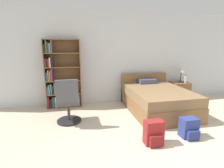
{
  "coord_description": "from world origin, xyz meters",
  "views": [
    {
      "loc": [
        -1.53,
        -1.77,
        1.67
      ],
      "look_at": [
        -0.72,
        1.98,
        0.81
      ],
      "focal_mm": 28.0,
      "sensor_mm": 36.0,
      "label": 1
    }
  ],
  "objects_px": {
    "office_chair": "(68,103)",
    "backpack_red": "(154,133)",
    "table_lamp": "(182,69)",
    "water_bottle": "(185,79)",
    "bed": "(156,99)",
    "backpack_blue": "(189,128)",
    "bookshelf": "(59,76)",
    "nightstand": "(179,91)"
  },
  "relations": [
    {
      "from": "backpack_blue",
      "to": "table_lamp",
      "type": "bearing_deg",
      "value": 61.1
    },
    {
      "from": "water_bottle",
      "to": "backpack_blue",
      "type": "relative_size",
      "value": 0.66
    },
    {
      "from": "bed",
      "to": "water_bottle",
      "type": "xyz_separation_m",
      "value": [
        1.21,
        0.59,
        0.37
      ]
    },
    {
      "from": "bookshelf",
      "to": "office_chair",
      "type": "xyz_separation_m",
      "value": [
        0.25,
        -1.11,
        -0.4
      ]
    },
    {
      "from": "backpack_blue",
      "to": "bed",
      "type": "bearing_deg",
      "value": 89.28
    },
    {
      "from": "water_bottle",
      "to": "office_chair",
      "type": "bearing_deg",
      "value": -165.32
    },
    {
      "from": "office_chair",
      "to": "table_lamp",
      "type": "distance_m",
      "value": 3.54
    },
    {
      "from": "office_chair",
      "to": "table_lamp",
      "type": "bearing_deg",
      "value": 17.26
    },
    {
      "from": "bed",
      "to": "nightstand",
      "type": "bearing_deg",
      "value": 32.13
    },
    {
      "from": "bookshelf",
      "to": "table_lamp",
      "type": "distance_m",
      "value": 3.6
    },
    {
      "from": "water_bottle",
      "to": "bed",
      "type": "bearing_deg",
      "value": -154.08
    },
    {
      "from": "office_chair",
      "to": "water_bottle",
      "type": "height_order",
      "value": "office_chair"
    },
    {
      "from": "water_bottle",
      "to": "backpack_red",
      "type": "bearing_deg",
      "value": -133.92
    },
    {
      "from": "water_bottle",
      "to": "backpack_red",
      "type": "distance_m",
      "value": 2.87
    },
    {
      "from": "bed",
      "to": "backpack_blue",
      "type": "bearing_deg",
      "value": -90.72
    },
    {
      "from": "bookshelf",
      "to": "backpack_blue",
      "type": "xyz_separation_m",
      "value": [
        2.44,
        -2.19,
        -0.7
      ]
    },
    {
      "from": "table_lamp",
      "to": "water_bottle",
      "type": "height_order",
      "value": "table_lamp"
    },
    {
      "from": "office_chair",
      "to": "water_bottle",
      "type": "xyz_separation_m",
      "value": [
        3.41,
        0.89,
        0.2
      ]
    },
    {
      "from": "office_chair",
      "to": "table_lamp",
      "type": "height_order",
      "value": "table_lamp"
    },
    {
      "from": "table_lamp",
      "to": "backpack_red",
      "type": "bearing_deg",
      "value": -131.01
    },
    {
      "from": "bed",
      "to": "water_bottle",
      "type": "relative_size",
      "value": 7.84
    },
    {
      "from": "bookshelf",
      "to": "backpack_red",
      "type": "relative_size",
      "value": 4.32
    },
    {
      "from": "bookshelf",
      "to": "office_chair",
      "type": "height_order",
      "value": "bookshelf"
    },
    {
      "from": "bookshelf",
      "to": "backpack_blue",
      "type": "distance_m",
      "value": 3.35
    },
    {
      "from": "nightstand",
      "to": "backpack_blue",
      "type": "bearing_deg",
      "value": -118.52
    },
    {
      "from": "office_chair",
      "to": "water_bottle",
      "type": "bearing_deg",
      "value": 14.68
    },
    {
      "from": "bed",
      "to": "nightstand",
      "type": "height_order",
      "value": "bed"
    },
    {
      "from": "bookshelf",
      "to": "bed",
      "type": "distance_m",
      "value": 2.65
    },
    {
      "from": "water_bottle",
      "to": "backpack_red",
      "type": "xyz_separation_m",
      "value": [
        -1.97,
        -2.04,
        -0.47
      ]
    },
    {
      "from": "nightstand",
      "to": "backpack_red",
      "type": "bearing_deg",
      "value": -130.93
    },
    {
      "from": "nightstand",
      "to": "water_bottle",
      "type": "relative_size",
      "value": 2.27
    },
    {
      "from": "bookshelf",
      "to": "bed",
      "type": "bearing_deg",
      "value": -18.28
    },
    {
      "from": "table_lamp",
      "to": "backpack_blue",
      "type": "height_order",
      "value": "table_lamp"
    },
    {
      "from": "nightstand",
      "to": "backpack_blue",
      "type": "xyz_separation_m",
      "value": [
        -1.13,
        -2.07,
        -0.1
      ]
    },
    {
      "from": "bed",
      "to": "table_lamp",
      "type": "xyz_separation_m",
      "value": [
        1.15,
        0.74,
        0.64
      ]
    },
    {
      "from": "bookshelf",
      "to": "backpack_red",
      "type": "distance_m",
      "value": 2.91
    },
    {
      "from": "office_chair",
      "to": "backpack_blue",
      "type": "relative_size",
      "value": 2.72
    },
    {
      "from": "nightstand",
      "to": "table_lamp",
      "type": "height_order",
      "value": "table_lamp"
    },
    {
      "from": "office_chair",
      "to": "backpack_red",
      "type": "bearing_deg",
      "value": -38.46
    },
    {
      "from": "bed",
      "to": "office_chair",
      "type": "relative_size",
      "value": 1.91
    },
    {
      "from": "bookshelf",
      "to": "table_lamp",
      "type": "relative_size",
      "value": 3.61
    },
    {
      "from": "backpack_blue",
      "to": "backpack_red",
      "type": "bearing_deg",
      "value": -174.16
    }
  ]
}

